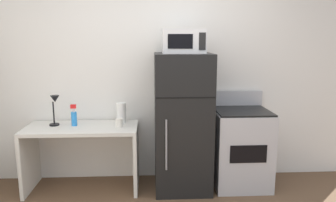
% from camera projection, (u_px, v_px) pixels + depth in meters
% --- Properties ---
extents(wall_back_white, '(5.00, 0.10, 2.60)m').
position_uv_depth(wall_back_white, '(164.00, 74.00, 3.98)').
color(wall_back_white, white).
rests_on(wall_back_white, ground).
extents(desk, '(1.27, 0.59, 0.75)m').
position_uv_depth(desk, '(82.00, 145.00, 3.72)').
color(desk, silver).
rests_on(desk, ground).
extents(desk_lamp, '(0.14, 0.12, 0.35)m').
position_uv_depth(desk_lamp, '(55.00, 105.00, 3.67)').
color(desk_lamp, black).
rests_on(desk_lamp, desk).
extents(spray_bottle, '(0.06, 0.06, 0.25)m').
position_uv_depth(spray_bottle, '(74.00, 117.00, 3.70)').
color(spray_bottle, '#2D8CEA').
rests_on(spray_bottle, desk).
extents(paper_towel_roll, '(0.11, 0.11, 0.24)m').
position_uv_depth(paper_towel_roll, '(121.00, 113.00, 3.82)').
color(paper_towel_roll, white).
rests_on(paper_towel_roll, desk).
extents(coffee_mug, '(0.08, 0.08, 0.09)m').
position_uv_depth(coffee_mug, '(119.00, 123.00, 3.65)').
color(coffee_mug, white).
rests_on(coffee_mug, desk).
extents(refrigerator, '(0.63, 0.66, 1.57)m').
position_uv_depth(refrigerator, '(183.00, 122.00, 3.71)').
color(refrigerator, black).
rests_on(refrigerator, ground).
extents(microwave, '(0.46, 0.35, 0.26)m').
position_uv_depth(microwave, '(183.00, 41.00, 3.52)').
color(microwave, silver).
rests_on(microwave, refrigerator).
extents(oven_range, '(0.64, 0.61, 1.10)m').
position_uv_depth(oven_range, '(241.00, 147.00, 3.83)').
color(oven_range, '#B7B7BC').
rests_on(oven_range, ground).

